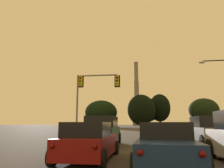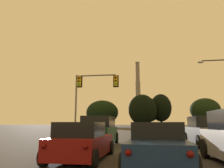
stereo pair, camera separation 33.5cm
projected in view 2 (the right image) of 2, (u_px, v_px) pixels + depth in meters
The scene contains 12 objects.
hatchback_left_lane_second at pixel (82, 142), 8.58m from camera, with size 1.92×4.11×1.44m.
suv_left_lane_front at pixel (99, 131), 14.10m from camera, with size 2.20×4.94×1.86m.
hatchback_center_lane_front at pixel (158, 135), 13.60m from camera, with size 1.91×4.11×1.44m.
sedan_center_lane_second at pixel (158, 145), 7.45m from camera, with size 2.16×4.77×1.43m.
suv_right_lane_front at pixel (207, 131), 13.98m from camera, with size 2.14×4.92×1.86m.
traffic_light_overhead_left at pixel (90, 89), 22.38m from camera, with size 4.61×0.50×6.40m.
smokestack at pixel (138, 100), 164.65m from camera, with size 6.79×6.79×48.70m.
treeline_far_right at pixel (142, 110), 79.39m from camera, with size 10.02×9.02×12.02m.
treeline_right_mid at pixel (205, 110), 79.23m from camera, with size 10.69×9.62×10.62m.
treeline_center_right at pixel (161, 108), 85.59m from camera, with size 8.22×7.40×12.99m.
treeline_far_left at pixel (146, 110), 86.97m from camera, with size 11.94×10.74×11.77m.
treeline_left_mid at pixel (102, 112), 90.23m from camera, with size 13.31×11.98×10.99m.
Camera 2 is at (-0.39, 0.00, 1.37)m, focal length 35.00 mm.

